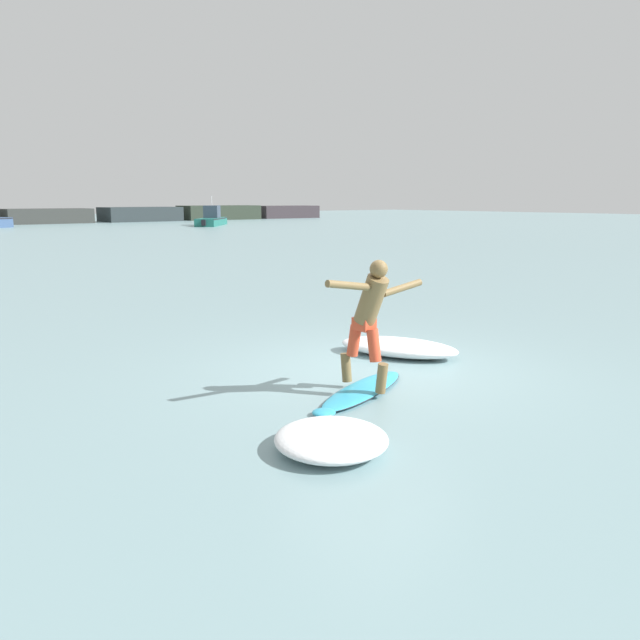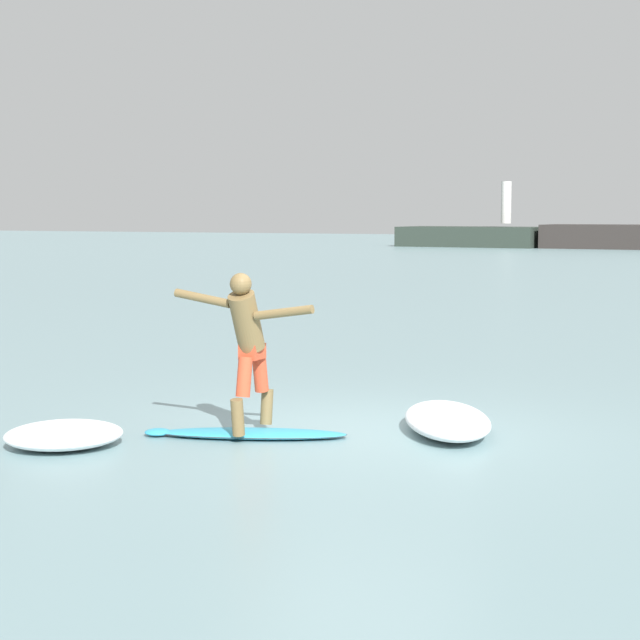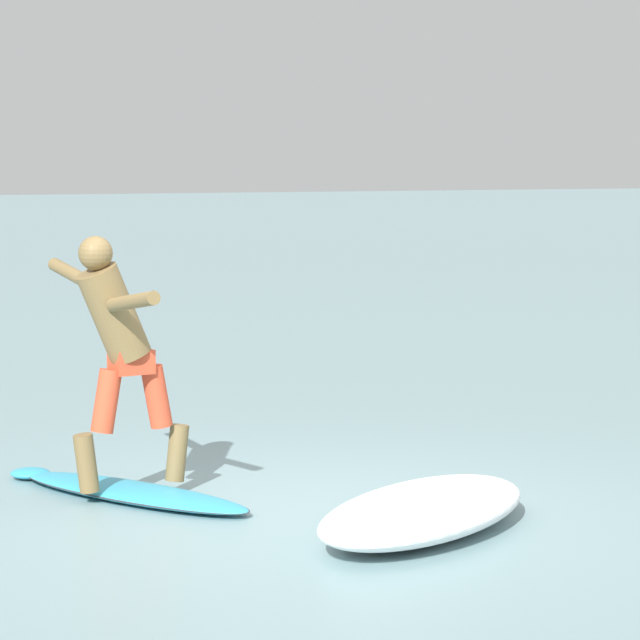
{
  "view_description": "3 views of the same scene",
  "coord_description": "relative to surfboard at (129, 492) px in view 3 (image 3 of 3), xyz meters",
  "views": [
    {
      "loc": [
        -6.21,
        -6.51,
        2.49
      ],
      "look_at": [
        -0.4,
        0.85,
        0.66
      ],
      "focal_mm": 35.0,
      "sensor_mm": 36.0,
      "label": 1
    },
    {
      "loc": [
        4.49,
        -10.48,
        2.37
      ],
      "look_at": [
        -0.71,
        0.45,
        1.15
      ],
      "focal_mm": 60.0,
      "sensor_mm": 36.0,
      "label": 2
    },
    {
      "loc": [
        8.21,
        -4.76,
        2.21
      ],
      "look_at": [
        -0.34,
        0.36,
        1.19
      ],
      "focal_mm": 85.0,
      "sensor_mm": 36.0,
      "label": 3
    }
  ],
  "objects": [
    {
      "name": "ground_plane",
      "position": [
        0.97,
        0.75,
        -0.04
      ],
      "size": [
        200.0,
        200.0,
        0.0
      ],
      "primitive_type": "plane",
      "color": "#77989D"
    },
    {
      "name": "surfboard",
      "position": [
        0.0,
        0.0,
        0.0
      ],
      "size": [
        2.16,
        1.21,
        0.21
      ],
      "color": "#31A4C9",
      "rests_on": "ground"
    },
    {
      "name": "surfer",
      "position": [
        0.04,
        -0.09,
        1.03
      ],
      "size": [
        1.6,
        0.84,
        1.68
      ],
      "color": "brown",
      "rests_on": "surfboard"
    },
    {
      "name": "wave_foam_at_nose",
      "position": [
        1.81,
        1.14,
        0.1
      ],
      "size": [
        1.67,
        2.14,
        0.27
      ],
      "color": "white",
      "rests_on": "ground"
    }
  ]
}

